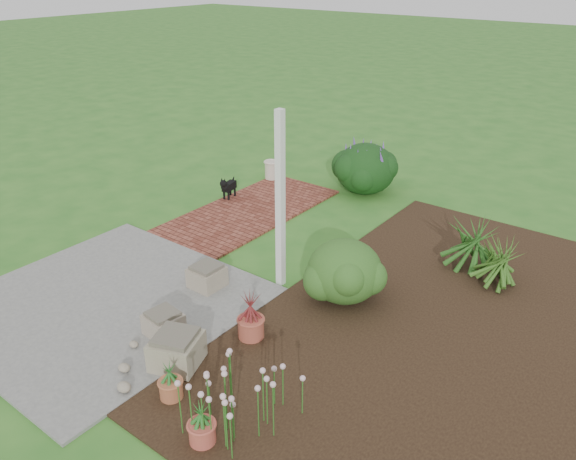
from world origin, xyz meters
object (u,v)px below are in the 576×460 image
Objects in this scene: black_dog at (228,186)px; evergreen_shrub at (345,269)px; stone_trough_near at (164,324)px; cream_ceramic_urn at (272,170)px.

evergreen_shrub reaches higher than black_dog.
stone_trough_near is 0.40× the size of evergreen_shrub.
stone_trough_near is at bearing -69.16° from black_dog.
stone_trough_near is 2.43m from evergreen_shrub.
evergreen_shrub is at bearing 57.75° from stone_trough_near.
stone_trough_near is at bearing -122.25° from evergreen_shrub.
evergreen_shrub reaches higher than stone_trough_near.
black_dog is 3.95m from evergreen_shrub.
evergreen_shrub is at bearing -39.11° from cream_ceramic_urn.
evergreen_shrub is (3.61, -1.61, 0.17)m from black_dog.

